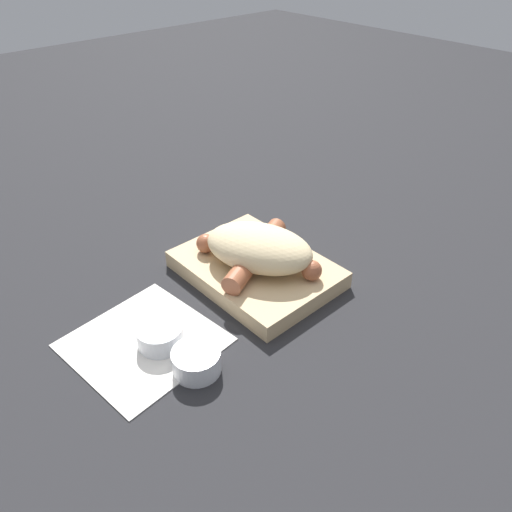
% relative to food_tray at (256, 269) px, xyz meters
% --- Properties ---
extents(ground_plane, '(3.00, 3.00, 0.00)m').
position_rel_food_tray_xyz_m(ground_plane, '(0.00, 0.00, -0.01)').
color(ground_plane, '#232326').
extents(food_tray, '(0.20, 0.15, 0.02)m').
position_rel_food_tray_xyz_m(food_tray, '(0.00, 0.00, 0.00)').
color(food_tray, tan).
rests_on(food_tray, ground_plane).
extents(bread_roll, '(0.17, 0.14, 0.05)m').
position_rel_food_tray_xyz_m(bread_roll, '(0.01, -0.00, 0.04)').
color(bread_roll, beige).
rests_on(bread_roll, food_tray).
extents(sausage, '(0.16, 0.15, 0.03)m').
position_rel_food_tray_xyz_m(sausage, '(0.00, -0.00, 0.03)').
color(sausage, '#9E5638').
rests_on(sausage, food_tray).
extents(pickled_veggies, '(0.06, 0.07, 0.00)m').
position_rel_food_tray_xyz_m(pickled_veggies, '(-0.05, 0.04, 0.01)').
color(pickled_veggies, '#F99E4C').
rests_on(pickled_veggies, food_tray).
extents(napkin, '(0.17, 0.17, 0.00)m').
position_rel_food_tray_xyz_m(napkin, '(0.01, -0.18, -0.01)').
color(napkin, white).
rests_on(napkin, ground_plane).
extents(condiment_cup_near, '(0.05, 0.05, 0.03)m').
position_rel_food_tray_xyz_m(condiment_cup_near, '(0.02, -0.17, -0.00)').
color(condiment_cup_near, silver).
rests_on(condiment_cup_near, ground_plane).
extents(condiment_cup_far, '(0.05, 0.05, 0.03)m').
position_rel_food_tray_xyz_m(condiment_cup_far, '(0.08, -0.16, -0.00)').
color(condiment_cup_far, silver).
rests_on(condiment_cup_far, ground_plane).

